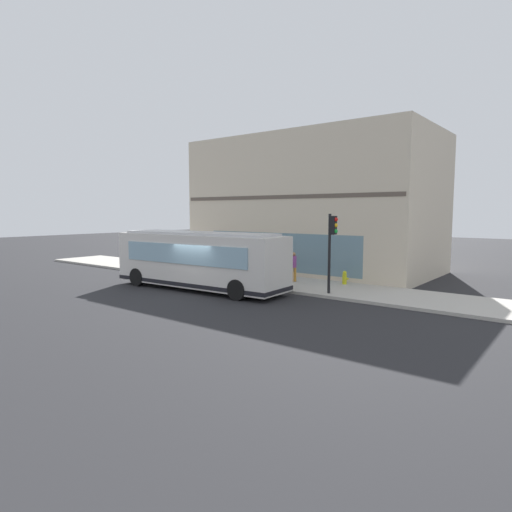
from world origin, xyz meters
TOP-DOWN VIEW (x-y plane):
  - ground at (0.00, 0.00)m, footprint 120.00×120.00m
  - sidewalk_curb at (4.75, 0.00)m, footprint 4.31×40.00m
  - building_corner at (11.29, 0.00)m, footprint 8.84×16.21m
  - city_bus_nearside at (0.62, 0.79)m, footprint 3.10×10.17m
  - traffic_light_near_corner at (3.20, -5.70)m, footprint 0.32×0.49m
  - fire_hydrant at (6.12, -4.98)m, footprint 0.35×0.35m
  - pedestrian_walking_along_curb at (5.09, 3.53)m, footprint 0.32×0.32m
  - pedestrian_by_light_pole at (5.15, -2.25)m, footprint 0.32×0.32m
  - newspaper_vending_box at (5.19, 4.49)m, footprint 0.44×0.42m

SIDE VIEW (x-z plane):
  - ground at x=0.00m, z-range 0.00..0.00m
  - sidewalk_curb at x=4.75m, z-range 0.00..0.15m
  - fire_hydrant at x=6.12m, z-range 0.14..0.88m
  - newspaper_vending_box at x=5.19m, z-range 0.15..1.05m
  - pedestrian_walking_along_curb at x=5.09m, z-range 0.27..1.95m
  - pedestrian_by_light_pole at x=5.15m, z-range 0.28..1.97m
  - city_bus_nearside at x=0.62m, z-range 0.02..3.09m
  - traffic_light_near_corner at x=3.20m, z-range 0.92..4.80m
  - building_corner at x=11.29m, z-range -0.01..9.18m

